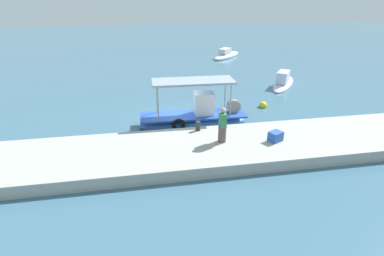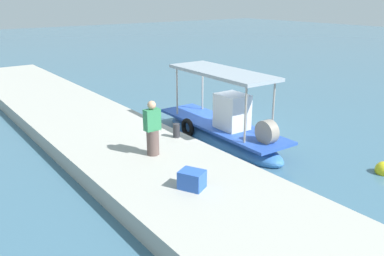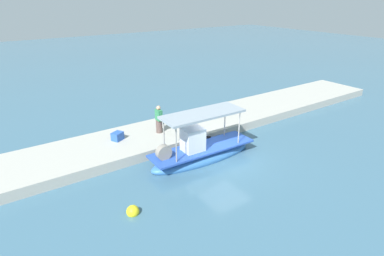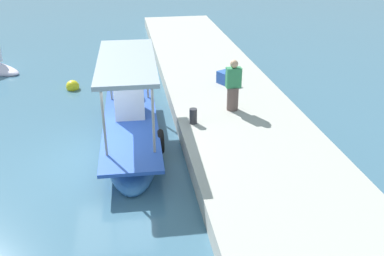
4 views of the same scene
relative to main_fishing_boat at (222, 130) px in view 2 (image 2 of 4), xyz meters
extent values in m
plane|color=#3E677E|center=(-1.12, 0.69, -0.48)|extent=(120.00, 120.00, 0.00)
cube|color=#ABAAA0|center=(-1.12, -3.61, -0.19)|extent=(36.00, 4.22, 0.57)
ellipsoid|color=#3772B8|center=(-0.10, 0.01, -0.34)|extent=(6.36, 1.85, 0.96)
cube|color=#294FB0|center=(-0.10, 0.01, 0.19)|extent=(6.11, 1.84, 0.10)
cube|color=silver|center=(0.54, -0.01, 0.82)|extent=(1.13, 0.95, 1.37)
cylinder|color=gray|center=(1.94, 0.59, 1.14)|extent=(0.07, 0.07, 2.00)
cylinder|color=gray|center=(1.91, -0.68, 1.14)|extent=(0.07, 0.07, 2.00)
cylinder|color=gray|center=(-2.10, 0.70, 1.14)|extent=(0.07, 0.07, 2.00)
cylinder|color=gray|center=(-2.13, -0.57, 1.14)|extent=(0.07, 0.07, 2.00)
cube|color=#919EAA|center=(-0.10, 0.01, 2.20)|extent=(4.59, 1.80, 0.12)
torus|color=black|center=(-1.07, -0.83, -0.01)|extent=(0.74, 0.20, 0.74)
cylinder|color=gray|center=(2.31, -0.06, 0.59)|extent=(0.81, 0.37, 0.80)
cylinder|color=brown|center=(0.69, -3.45, 0.50)|extent=(0.39, 0.39, 0.81)
cube|color=#328452|center=(0.69, -3.45, 1.24)|extent=(0.27, 0.49, 0.67)
sphere|color=tan|center=(0.69, -3.45, 1.70)|extent=(0.26, 0.26, 0.26)
cylinder|color=#2D2D33|center=(-0.19, -1.96, 0.34)|extent=(0.24, 0.24, 0.49)
cube|color=blue|center=(3.26, -3.84, 0.33)|extent=(0.78, 0.72, 0.48)
sphere|color=yellow|center=(5.17, 2.27, -0.37)|extent=(0.55, 0.55, 0.55)
camera|label=1|loc=(-3.15, -16.43, 6.79)|focal=28.95mm
camera|label=2|loc=(10.73, -9.41, 4.87)|focal=37.21mm
camera|label=3|loc=(9.38, 12.78, 8.07)|focal=30.06mm
camera|label=4|loc=(-12.31, 0.08, 5.84)|focal=40.01mm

